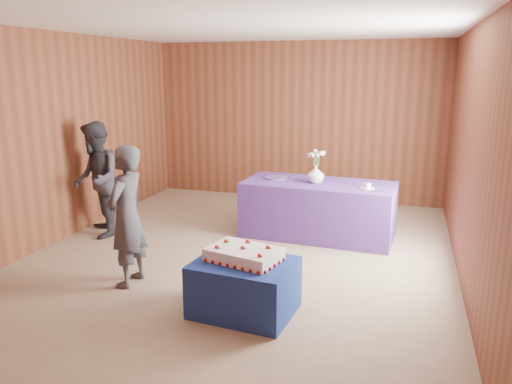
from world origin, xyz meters
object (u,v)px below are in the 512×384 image
at_px(serving_table, 318,209).
at_px(sheet_cake, 244,254).
at_px(guest_right, 96,180).
at_px(cake_table, 244,287).
at_px(guest_left, 127,217).
at_px(vase, 316,174).

distance_m(serving_table, sheet_cake, 2.40).
bearing_deg(serving_table, sheet_cake, -93.14).
bearing_deg(guest_right, cake_table, 22.53).
bearing_deg(guest_left, vase, 143.53).
distance_m(cake_table, guest_left, 1.47).
bearing_deg(cake_table, guest_left, 174.66).
height_order(serving_table, guest_left, guest_left).
xyz_separation_m(guest_left, guest_right, (-1.24, 1.30, 0.04)).
bearing_deg(guest_right, sheet_cake, 23.00).
xyz_separation_m(sheet_cake, vase, (0.23, 2.34, 0.31)).
xyz_separation_m(vase, guest_right, (-2.82, -0.82, -0.09)).
height_order(sheet_cake, guest_right, guest_right).
relative_size(serving_table, guest_left, 1.35).
height_order(cake_table, sheet_cake, sheet_cake).
height_order(cake_table, guest_right, guest_right).
relative_size(cake_table, guest_left, 0.61).
height_order(cake_table, guest_left, guest_left).
bearing_deg(cake_table, guest_right, 154.68).
xyz_separation_m(cake_table, guest_left, (-1.36, 0.26, 0.49)).
relative_size(serving_table, vase, 8.52).
bearing_deg(guest_right, serving_table, 70.01).
xyz_separation_m(serving_table, vase, (-0.04, -0.03, 0.49)).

